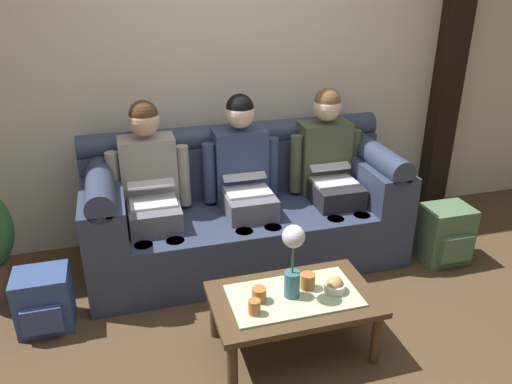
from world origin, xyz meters
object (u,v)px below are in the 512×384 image
flower_vase (293,255)px  person_middle (244,175)px  person_right (329,166)px  coffee_table (293,303)px  cup_far_center (254,307)px  cup_near_left (308,281)px  couch (244,211)px  cup_near_right (259,294)px  snack_bowl (334,286)px  backpack_right (445,234)px  person_left (151,185)px  backpack_left (44,301)px

flower_vase → person_middle: bearing=89.3°
person_right → coffee_table: (-0.66, -1.08, -0.34)m
person_middle → cup_far_center: 1.22m
cup_near_left → cup_far_center: 0.37m
couch → cup_near_right: (-0.20, -1.08, 0.04)m
snack_bowl → backpack_right: size_ratio=0.29×
person_middle → snack_bowl: person_middle is taller
cup_near_right → snack_bowl: bearing=-3.7°
snack_bowl → person_left: bearing=128.8°
snack_bowl → person_right: bearing=68.8°
person_left → backpack_left: size_ratio=3.33×
coffee_table → snack_bowl: 0.25m
snack_bowl → cup_far_center: 0.49m
cup_near_left → backpack_right: cup_near_left is taller
person_left → person_right: (1.31, 0.00, -0.00)m
cup_near_left → backpack_left: cup_near_left is taller
person_left → cup_far_center: 1.26m
flower_vase → backpack_left: flower_vase is taller
person_left → cup_far_center: size_ratio=15.17×
couch → person_middle: size_ratio=1.83×
cup_near_right → cup_near_left: bearing=7.5°
person_right → person_middle: bearing=180.0°
person_left → backpack_right: (2.06, -0.47, -0.45)m
person_left → flower_vase: 1.26m
flower_vase → cup_far_center: bearing=-158.6°
couch → cup_near_right: 1.10m
person_middle → coffee_table: person_middle is taller
flower_vase → person_right: bearing=58.2°
cup_near_left → person_left: bearing=126.1°
couch → backpack_left: size_ratio=6.11×
cup_near_left → backpack_left: bearing=159.3°
couch → cup_far_center: size_ratio=27.83×
cup_near_right → backpack_left: bearing=153.1°
cup_near_right → cup_far_center: cup_far_center is taller
coffee_table → flower_vase: 0.31m
person_middle → coffee_table: (0.00, -1.08, -0.34)m
couch → person_right: bearing=-0.3°
snack_bowl → backpack_left: 1.74m
person_left → backpack_left: person_left is taller
person_right → backpack_right: 0.99m
backpack_right → coffee_table: bearing=-156.7°
cup_near_right → coffee_table: bearing=-0.7°
flower_vase → cup_near_right: size_ratio=5.42×
cup_near_left → backpack_right: size_ratio=0.21×
person_left → coffee_table: bearing=-58.6°
person_left → flower_vase: person_left is taller
cup_far_center → backpack_right: bearing=22.9°
snack_bowl → backpack_right: bearing=28.2°
coffee_table → cup_near_right: (-0.20, 0.00, 0.09)m
coffee_table → snack_bowl: bearing=-6.3°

